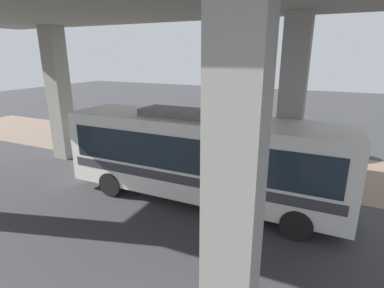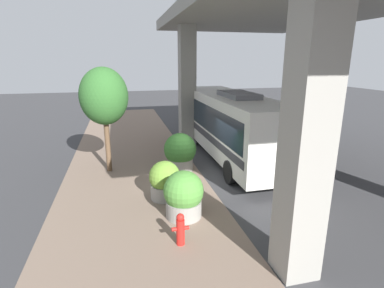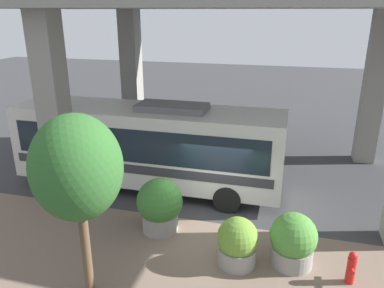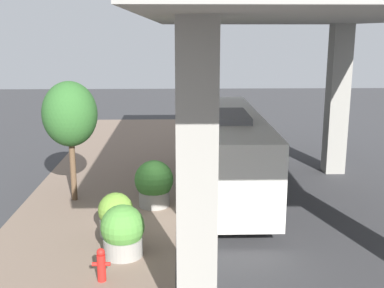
{
  "view_description": "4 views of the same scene",
  "coord_description": "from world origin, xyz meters",
  "px_view_note": "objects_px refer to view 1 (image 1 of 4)",
  "views": [
    {
      "loc": [
        12.01,
        7.24,
        5.52
      ],
      "look_at": [
        1.3,
        2.25,
        1.98
      ],
      "focal_mm": 28.0,
      "sensor_mm": 36.0,
      "label": 1
    },
    {
      "loc": [
        -3.39,
        -11.45,
        5.02
      ],
      "look_at": [
        -0.67,
        -0.14,
        1.74
      ],
      "focal_mm": 28.0,
      "sensor_mm": 36.0,
      "label": 2
    },
    {
      "loc": [
        -10.93,
        -2.27,
        6.85
      ],
      "look_at": [
        0.59,
        0.79,
        2.59
      ],
      "focal_mm": 35.0,
      "sensor_mm": 36.0,
      "label": 3
    },
    {
      "loc": [
        0.12,
        -16.08,
        6.61
      ],
      "look_at": [
        0.64,
        2.4,
        2.24
      ],
      "focal_mm": 45.0,
      "sensor_mm": 36.0,
      "label": 4
    }
  ],
  "objects_px": {
    "planter_front": "(161,143)",
    "planter_back": "(135,141)",
    "planter_middle": "(196,152)",
    "bus": "(201,153)",
    "street_tree_near": "(233,93)",
    "fire_hydrant": "(119,141)"
  },
  "relations": [
    {
      "from": "bus",
      "to": "street_tree_near",
      "type": "bearing_deg",
      "value": -173.02
    },
    {
      "from": "planter_front",
      "to": "planter_middle",
      "type": "distance_m",
      "value": 2.93
    },
    {
      "from": "planter_front",
      "to": "planter_back",
      "type": "xyz_separation_m",
      "value": [
        0.39,
        -1.5,
        0.06
      ]
    },
    {
      "from": "planter_front",
      "to": "planter_middle",
      "type": "relative_size",
      "value": 0.81
    },
    {
      "from": "bus",
      "to": "planter_back",
      "type": "distance_m",
      "value": 6.9
    },
    {
      "from": "bus",
      "to": "planter_front",
      "type": "height_order",
      "value": "bus"
    },
    {
      "from": "planter_front",
      "to": "street_tree_near",
      "type": "relative_size",
      "value": 0.31
    },
    {
      "from": "planter_middle",
      "to": "planter_back",
      "type": "relative_size",
      "value": 1.13
    },
    {
      "from": "bus",
      "to": "planter_front",
      "type": "relative_size",
      "value": 7.25
    },
    {
      "from": "bus",
      "to": "planter_front",
      "type": "xyz_separation_m",
      "value": [
        -4.07,
        -4.22,
        -1.22
      ]
    },
    {
      "from": "fire_hydrant",
      "to": "planter_middle",
      "type": "xyz_separation_m",
      "value": [
        1.14,
        5.71,
        0.42
      ]
    },
    {
      "from": "bus",
      "to": "fire_hydrant",
      "type": "xyz_separation_m",
      "value": [
        -4.09,
        -7.24,
        -1.44
      ]
    },
    {
      "from": "planter_front",
      "to": "planter_back",
      "type": "distance_m",
      "value": 1.55
    },
    {
      "from": "planter_front",
      "to": "planter_middle",
      "type": "bearing_deg",
      "value": 67.42
    },
    {
      "from": "planter_middle",
      "to": "bus",
      "type": "bearing_deg",
      "value": 27.39
    },
    {
      "from": "planter_middle",
      "to": "street_tree_near",
      "type": "xyz_separation_m",
      "value": [
        -3.22,
        0.77,
        2.56
      ]
    },
    {
      "from": "bus",
      "to": "fire_hydrant",
      "type": "relative_size",
      "value": 10.99
    },
    {
      "from": "bus",
      "to": "planter_front",
      "type": "distance_m",
      "value": 5.99
    },
    {
      "from": "bus",
      "to": "fire_hydrant",
      "type": "bearing_deg",
      "value": -119.49
    },
    {
      "from": "fire_hydrant",
      "to": "street_tree_near",
      "type": "height_order",
      "value": "street_tree_near"
    },
    {
      "from": "fire_hydrant",
      "to": "bus",
      "type": "bearing_deg",
      "value": 60.51
    },
    {
      "from": "planter_middle",
      "to": "street_tree_near",
      "type": "relative_size",
      "value": 0.38
    }
  ]
}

